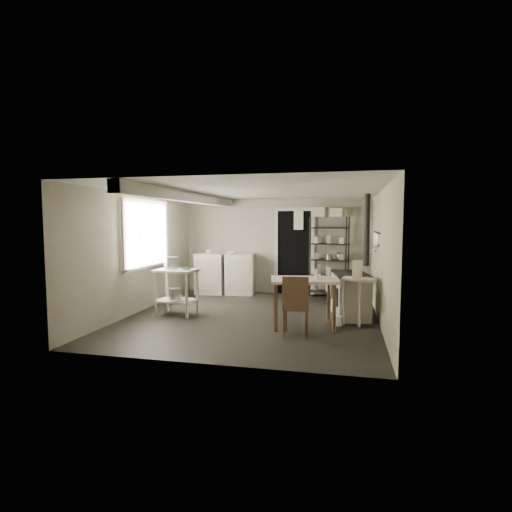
% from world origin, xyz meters
% --- Properties ---
extents(floor, '(5.00, 5.00, 0.00)m').
position_xyz_m(floor, '(0.00, 0.00, 0.00)').
color(floor, black).
rests_on(floor, ground).
extents(ceiling, '(5.00, 5.00, 0.00)m').
position_xyz_m(ceiling, '(0.00, 0.00, 2.30)').
color(ceiling, silver).
rests_on(ceiling, wall_back).
extents(wall_back, '(4.50, 0.02, 2.30)m').
position_xyz_m(wall_back, '(0.00, 2.50, 1.15)').
color(wall_back, '#A49E8C').
rests_on(wall_back, ground).
extents(wall_front, '(4.50, 0.02, 2.30)m').
position_xyz_m(wall_front, '(0.00, -2.50, 1.15)').
color(wall_front, '#A49E8C').
rests_on(wall_front, ground).
extents(wall_left, '(0.02, 5.00, 2.30)m').
position_xyz_m(wall_left, '(-2.25, 0.00, 1.15)').
color(wall_left, '#A49E8C').
rests_on(wall_left, ground).
extents(wall_right, '(0.02, 5.00, 2.30)m').
position_xyz_m(wall_right, '(2.25, 0.00, 1.15)').
color(wall_right, '#A49E8C').
rests_on(wall_right, ground).
extents(window, '(0.12, 1.76, 1.28)m').
position_xyz_m(window, '(-2.22, 0.20, 1.50)').
color(window, beige).
rests_on(window, wall_left).
extents(doorway, '(0.96, 0.10, 2.08)m').
position_xyz_m(doorway, '(0.45, 2.47, 1.00)').
color(doorway, beige).
rests_on(doorway, ground).
extents(ceiling_beam, '(0.18, 5.00, 0.18)m').
position_xyz_m(ceiling_beam, '(-1.20, 0.00, 2.20)').
color(ceiling_beam, beige).
rests_on(ceiling_beam, ceiling).
extents(wallpaper_panel, '(0.01, 5.00, 2.30)m').
position_xyz_m(wallpaper_panel, '(2.24, 0.00, 1.15)').
color(wallpaper_panel, beige).
rests_on(wallpaper_panel, wall_right).
extents(utensil_rail, '(0.06, 1.20, 0.44)m').
position_xyz_m(utensil_rail, '(2.19, 0.60, 1.55)').
color(utensil_rail, '#ABABAE').
rests_on(utensil_rail, wall_right).
extents(prep_table, '(0.79, 0.60, 0.86)m').
position_xyz_m(prep_table, '(-1.44, -0.14, 0.40)').
color(prep_table, beige).
rests_on(prep_table, ground).
extents(stockpot, '(0.34, 0.34, 0.29)m').
position_xyz_m(stockpot, '(-1.56, -0.07, 0.94)').
color(stockpot, '#ABABAE').
rests_on(stockpot, prep_table).
extents(saucepan, '(0.24, 0.24, 0.10)m').
position_xyz_m(saucepan, '(-1.23, -0.18, 0.85)').
color(saucepan, '#ABABAE').
rests_on(saucepan, prep_table).
extents(bucket, '(0.30, 0.30, 0.25)m').
position_xyz_m(bucket, '(-1.44, -0.18, 0.39)').
color(bucket, '#ABABAE').
rests_on(bucket, prep_table).
extents(base_cabinets, '(1.55, 0.79, 0.98)m').
position_xyz_m(base_cabinets, '(-1.19, 2.18, 0.46)').
color(base_cabinets, beige).
rests_on(base_cabinets, ground).
extents(mixing_bowl, '(0.36, 0.36, 0.08)m').
position_xyz_m(mixing_bowl, '(-1.04, 2.15, 0.96)').
color(mixing_bowl, white).
rests_on(mixing_bowl, base_cabinets).
extents(counter_cup, '(0.14, 0.14, 0.10)m').
position_xyz_m(counter_cup, '(-1.57, 2.04, 0.97)').
color(counter_cup, white).
rests_on(counter_cup, base_cabinets).
extents(shelf_rack, '(0.93, 0.50, 1.86)m').
position_xyz_m(shelf_rack, '(1.28, 2.31, 0.95)').
color(shelf_rack, black).
rests_on(shelf_rack, ground).
extents(shelf_jar, '(0.08, 0.09, 0.17)m').
position_xyz_m(shelf_jar, '(0.97, 2.31, 1.36)').
color(shelf_jar, white).
rests_on(shelf_jar, shelf_rack).
extents(storage_box_a, '(0.38, 0.35, 0.22)m').
position_xyz_m(storage_box_a, '(1.05, 2.36, 2.01)').
color(storage_box_a, beige).
rests_on(storage_box_a, shelf_rack).
extents(storage_box_b, '(0.37, 0.35, 0.19)m').
position_xyz_m(storage_box_b, '(1.46, 2.26, 1.99)').
color(storage_box_b, beige).
rests_on(storage_box_b, shelf_rack).
extents(stove, '(0.75, 1.12, 0.81)m').
position_xyz_m(stove, '(1.75, 0.39, 0.44)').
color(stove, beige).
rests_on(stove, ground).
extents(stovepipe, '(0.13, 0.13, 1.36)m').
position_xyz_m(stovepipe, '(2.04, 0.88, 1.59)').
color(stovepipe, black).
rests_on(stovepipe, stove).
extents(side_ledge, '(0.59, 0.42, 0.82)m').
position_xyz_m(side_ledge, '(1.88, -0.30, 0.43)').
color(side_ledge, beige).
rests_on(side_ledge, ground).
extents(oats_box, '(0.17, 0.22, 0.29)m').
position_xyz_m(oats_box, '(1.85, -0.31, 1.01)').
color(oats_box, beige).
rests_on(oats_box, side_ledge).
extents(work_table, '(1.19, 0.93, 0.81)m').
position_xyz_m(work_table, '(0.99, -0.50, 0.38)').
color(work_table, beige).
rests_on(work_table, ground).
extents(table_cup, '(0.10, 0.10, 0.09)m').
position_xyz_m(table_cup, '(1.22, -0.57, 0.80)').
color(table_cup, white).
rests_on(table_cup, work_table).
extents(chair, '(0.42, 0.43, 0.94)m').
position_xyz_m(chair, '(0.93, -1.03, 0.48)').
color(chair, '#503622').
rests_on(chair, ground).
extents(flour_sack, '(0.47, 0.43, 0.47)m').
position_xyz_m(flour_sack, '(1.46, 2.07, 0.24)').
color(flour_sack, white).
rests_on(flour_sack, ground).
extents(floor_crock, '(0.14, 0.14, 0.15)m').
position_xyz_m(floor_crock, '(1.56, -0.28, 0.07)').
color(floor_crock, white).
rests_on(floor_crock, ground).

